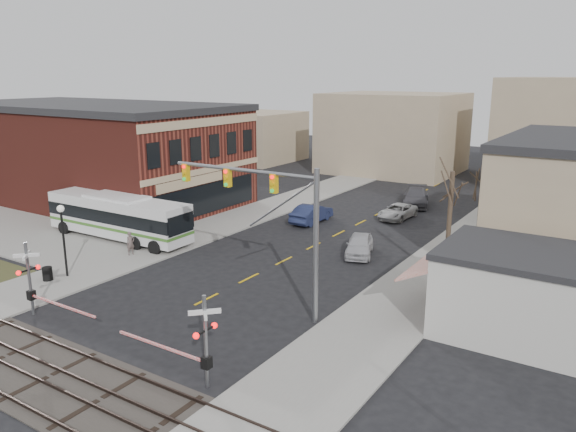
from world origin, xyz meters
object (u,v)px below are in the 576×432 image
object	(u,v)px
rr_crossing_west	(34,281)
car_d	(416,197)
traffic_signal_mast	(273,208)
pedestrian_far	(142,235)
transit_bus	(118,216)
pedestrian_near	(131,243)
street_lamp	(62,226)
car_c	(397,212)
car_a	(359,245)
rr_crossing_east	(198,340)
car_b	(312,213)
trash_bin	(47,274)

from	to	relation	value
rr_crossing_west	car_d	bearing A→B (deg)	77.90
traffic_signal_mast	pedestrian_far	size ratio (longest dim) A/B	5.90
transit_bus	rr_crossing_west	bearing A→B (deg)	-57.91
car_d	pedestrian_near	world-z (taller)	pedestrian_near
rr_crossing_west	street_lamp	size ratio (longest dim) A/B	1.23
street_lamp	pedestrian_near	bearing A→B (deg)	88.91
pedestrian_far	pedestrian_near	bearing A→B (deg)	-112.21
transit_bus	car_c	distance (m)	23.53
car_a	car_c	world-z (taller)	car_a
car_c	traffic_signal_mast	bearing A→B (deg)	-81.30
car_c	pedestrian_near	distance (m)	23.13
rr_crossing_east	rr_crossing_west	bearing A→B (deg)	177.97
transit_bus	car_b	size ratio (longest dim) A/B	2.65
car_a	pedestrian_far	bearing A→B (deg)	-174.95
trash_bin	pedestrian_far	bearing A→B (deg)	94.42
street_lamp	trash_bin	size ratio (longest dim) A/B	5.51
street_lamp	car_b	xyz separation A→B (m)	(6.01, 19.91, -2.56)
car_d	pedestrian_near	bearing A→B (deg)	-132.34
rr_crossing_west	car_b	bearing A→B (deg)	84.52
rr_crossing_west	pedestrian_far	distance (m)	12.61
car_c	car_d	distance (m)	5.80
car_c	car_d	size ratio (longest dim) A/B	0.81
rr_crossing_west	transit_bus	bearing A→B (deg)	122.09
rr_crossing_east	car_a	bearing A→B (deg)	95.71
rr_crossing_west	rr_crossing_east	bearing A→B (deg)	-2.03
car_c	pedestrian_near	bearing A→B (deg)	-116.55
street_lamp	trash_bin	bearing A→B (deg)	-108.49
pedestrian_near	car_b	bearing A→B (deg)	-11.18
traffic_signal_mast	trash_bin	xyz separation A→B (m)	(-14.07, -3.93, -5.16)
trash_bin	transit_bus	bearing A→B (deg)	111.96
car_c	pedestrian_near	xyz separation A→B (m)	(-11.61, -20.00, 0.31)
street_lamp	car_d	bearing A→B (deg)	69.98
car_c	pedestrian_near	size ratio (longest dim) A/B	2.76
street_lamp	car_a	distance (m)	19.56
rr_crossing_west	car_a	world-z (taller)	rr_crossing_west
rr_crossing_west	car_a	bearing A→B (deg)	62.34
rr_crossing_east	trash_bin	size ratio (longest dim) A/B	6.78
street_lamp	car_d	world-z (taller)	street_lamp
transit_bus	car_c	size ratio (longest dim) A/B	2.79
car_d	pedestrian_near	distance (m)	28.08
car_a	car_b	size ratio (longest dim) A/B	0.90
traffic_signal_mast	pedestrian_far	world-z (taller)	traffic_signal_mast
car_b	pedestrian_near	world-z (taller)	pedestrian_near
rr_crossing_east	trash_bin	xyz separation A→B (m)	(-15.63, 3.79, -1.44)
transit_bus	car_b	bearing A→B (deg)	51.59
rr_crossing_west	rr_crossing_east	size ratio (longest dim) A/B	1.00
traffic_signal_mast	rr_crossing_west	xyz separation A→B (m)	(-10.03, -7.31, -3.73)
street_lamp	pedestrian_far	size ratio (longest dim) A/B	2.93
rr_crossing_east	pedestrian_far	bearing A→B (deg)	143.43
trash_bin	pedestrian_far	size ratio (longest dim) A/B	0.53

